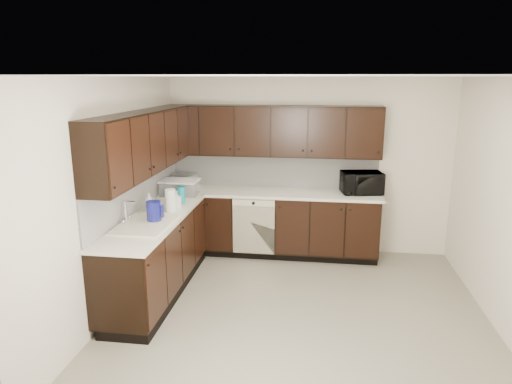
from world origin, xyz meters
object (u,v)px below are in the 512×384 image
sink (145,230)px  microwave (362,183)px  storage_bin (180,187)px  blue_pitcher (154,212)px  toaster_oven (185,181)px

sink → microwave: 3.01m
microwave → storage_bin: size_ratio=1.10×
sink → blue_pitcher: size_ratio=3.45×
toaster_oven → blue_pitcher: 1.64m
microwave → blue_pitcher: (-2.37, -1.64, -0.03)m
toaster_oven → blue_pitcher: size_ratio=1.35×
microwave → blue_pitcher: microwave is taller
microwave → storage_bin: microwave is taller
toaster_oven → storage_bin: bearing=-62.0°
sink → toaster_oven: bearing=92.3°
microwave → storage_bin: bearing=177.9°
sink → blue_pitcher: sink is taller
sink → blue_pitcher: 0.22m
sink → toaster_oven: (-0.07, 1.75, 0.16)m
sink → microwave: bearing=35.8°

